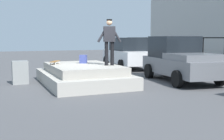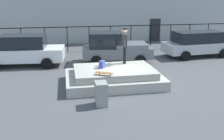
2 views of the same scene
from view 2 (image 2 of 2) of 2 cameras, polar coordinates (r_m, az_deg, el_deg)
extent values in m
plane|color=#4C4C4F|center=(12.45, 1.95, -2.72)|extent=(60.00, 60.00, 0.00)
cube|color=#ADA89E|center=(12.14, 0.43, -2.08)|extent=(4.48, 2.97, 0.45)
cube|color=#A09B91|center=(12.02, 0.44, -0.35)|extent=(3.68, 2.43, 0.31)
cylinder|color=black|center=(12.70, 2.81, 3.36)|extent=(0.14, 0.14, 0.89)
cylinder|color=black|center=(12.92, 2.83, 3.59)|extent=(0.14, 0.14, 0.89)
cube|color=#26262B|center=(12.67, 2.87, 6.72)|extent=(0.34, 0.48, 0.58)
cylinder|color=#26262B|center=(12.41, 2.84, 6.38)|extent=(0.19, 0.40, 0.58)
cylinder|color=#26262B|center=(12.93, 2.90, 6.80)|extent=(0.19, 0.40, 0.58)
sphere|color=tan|center=(12.60, 2.90, 8.64)|extent=(0.22, 0.22, 0.22)
cylinder|color=black|center=(12.59, 2.90, 9.09)|extent=(0.25, 0.25, 0.05)
cube|color=brown|center=(10.95, -1.77, -0.63)|extent=(0.77, 0.55, 0.02)
cylinder|color=silver|center=(10.80, -0.70, -1.31)|extent=(0.06, 0.05, 0.06)
cylinder|color=silver|center=(10.98, -0.36, -1.01)|extent=(0.06, 0.05, 0.06)
cylinder|color=silver|center=(10.97, -3.17, -1.05)|extent=(0.06, 0.05, 0.06)
cylinder|color=silver|center=(11.14, -2.79, -0.76)|extent=(0.06, 0.05, 0.06)
cube|color=#3F4C99|center=(12.03, -2.23, 1.27)|extent=(0.32, 0.34, 0.34)
cube|color=white|center=(16.11, -19.00, 3.39)|extent=(4.82, 2.25, 0.74)
cube|color=black|center=(15.97, -19.26, 6.01)|extent=(2.71, 1.84, 0.76)
cylinder|color=black|center=(17.46, -22.82, 2.71)|extent=(0.66, 0.28, 0.64)
cylinder|color=black|center=(16.81, -13.36, 3.07)|extent=(0.66, 0.28, 0.64)
cylinder|color=black|center=(15.01, -14.30, 1.41)|extent=(0.66, 0.28, 0.64)
cube|color=slate|center=(15.99, 1.18, 4.02)|extent=(4.40, 2.26, 0.64)
cube|color=black|center=(15.79, -1.49, 6.74)|extent=(2.08, 1.85, 0.91)
cube|color=slate|center=(15.99, 4.22, 5.60)|extent=(2.09, 1.90, 0.24)
cylinder|color=black|center=(16.89, -3.51, 3.56)|extent=(0.66, 0.29, 0.64)
cylinder|color=black|center=(15.13, -3.49, 2.02)|extent=(0.66, 0.29, 0.64)
cylinder|color=black|center=(17.09, 5.32, 3.67)|extent=(0.66, 0.29, 0.64)
cylinder|color=black|center=(15.35, 6.33, 2.16)|extent=(0.66, 0.29, 0.64)
cube|color=#B7B7BC|center=(18.49, 18.46, 4.91)|extent=(4.77, 2.21, 0.66)
cube|color=black|center=(18.38, 18.66, 7.02)|extent=(3.37, 1.88, 0.72)
cylinder|color=black|center=(18.61, 13.10, 4.37)|extent=(0.66, 0.27, 0.64)
cylinder|color=black|center=(17.03, 16.03, 3.05)|extent=(0.66, 0.27, 0.64)
cylinder|color=black|center=(20.11, 20.36, 4.65)|extent=(0.66, 0.27, 0.64)
cylinder|color=black|center=(18.66, 23.62, 3.44)|extent=(0.66, 0.27, 0.64)
cube|color=gray|center=(9.81, -2.44, -5.30)|extent=(0.45, 0.61, 0.91)
cylinder|color=black|center=(19.44, -19.42, 6.19)|extent=(0.06, 0.06, 1.85)
cylinder|color=black|center=(19.25, -14.69, 6.49)|extent=(0.06, 0.06, 1.85)
cylinder|color=black|center=(19.20, -9.90, 6.76)|extent=(0.06, 0.06, 1.85)
cylinder|color=black|center=(19.28, -5.11, 6.98)|extent=(0.06, 0.06, 1.85)
cylinder|color=black|center=(19.48, -0.39, 7.14)|extent=(0.06, 0.06, 1.85)
cylinder|color=black|center=(19.82, 4.21, 7.26)|extent=(0.06, 0.06, 1.85)
cylinder|color=black|center=(20.28, 8.63, 7.33)|extent=(0.06, 0.06, 1.85)
cylinder|color=black|center=(20.85, 12.83, 7.35)|extent=(0.06, 0.06, 1.85)
cylinder|color=black|center=(21.52, 16.79, 7.34)|extent=(0.06, 0.06, 1.85)
cylinder|color=black|center=(22.29, 20.49, 7.30)|extent=(0.06, 0.06, 1.85)
cube|color=black|center=(19.24, -2.77, 9.67)|extent=(24.00, 0.04, 0.06)
cube|color=#B2B2AD|center=(26.59, -5.04, 14.00)|extent=(27.21, 8.66, 5.92)
cube|color=#262628|center=(23.70, 9.50, 8.78)|extent=(1.00, 0.06, 2.00)
camera|label=1|loc=(15.35, 46.89, 2.68)|focal=45.66mm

